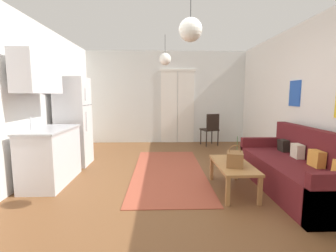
{
  "coord_description": "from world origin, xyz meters",
  "views": [
    {
      "loc": [
        -0.17,
        -3.4,
        1.41
      ],
      "look_at": [
        -0.03,
        1.14,
        0.82
      ],
      "focal_mm": 25.64,
      "sensor_mm": 36.0,
      "label": 1
    }
  ],
  "objects_px": {
    "couch": "(298,172)",
    "accent_chair": "(211,128)",
    "handbag": "(235,159)",
    "coffee_table": "(233,167)",
    "bamboo_vase": "(237,156)",
    "pendant_lamp_near": "(190,30)",
    "pendant_lamp_far": "(165,59)",
    "refrigerator": "(74,122)"
  },
  "relations": [
    {
      "from": "couch",
      "to": "pendant_lamp_far",
      "type": "relative_size",
      "value": 3.36
    },
    {
      "from": "coffee_table",
      "to": "bamboo_vase",
      "type": "relative_size",
      "value": 2.69
    },
    {
      "from": "handbag",
      "to": "refrigerator",
      "type": "distance_m",
      "value": 3.22
    },
    {
      "from": "refrigerator",
      "to": "pendant_lamp_near",
      "type": "relative_size",
      "value": 2.62
    },
    {
      "from": "pendant_lamp_far",
      "to": "coffee_table",
      "type": "bearing_deg",
      "value": -62.56
    },
    {
      "from": "refrigerator",
      "to": "coffee_table",
      "type": "bearing_deg",
      "value": -27.42
    },
    {
      "from": "bamboo_vase",
      "to": "pendant_lamp_near",
      "type": "bearing_deg",
      "value": -140.39
    },
    {
      "from": "coffee_table",
      "to": "bamboo_vase",
      "type": "height_order",
      "value": "bamboo_vase"
    },
    {
      "from": "couch",
      "to": "pendant_lamp_far",
      "type": "xyz_separation_m",
      "value": [
        -1.91,
        1.89,
        1.87
      ]
    },
    {
      "from": "bamboo_vase",
      "to": "pendant_lamp_far",
      "type": "bearing_deg",
      "value": 120.15
    },
    {
      "from": "accent_chair",
      "to": "handbag",
      "type": "bearing_deg",
      "value": 66.39
    },
    {
      "from": "handbag",
      "to": "refrigerator",
      "type": "relative_size",
      "value": 0.18
    },
    {
      "from": "couch",
      "to": "coffee_table",
      "type": "relative_size",
      "value": 2.04
    },
    {
      "from": "couch",
      "to": "accent_chair",
      "type": "bearing_deg",
      "value": 100.8
    },
    {
      "from": "coffee_table",
      "to": "handbag",
      "type": "distance_m",
      "value": 0.2
    },
    {
      "from": "accent_chair",
      "to": "refrigerator",
      "type": "bearing_deg",
      "value": 11.44
    },
    {
      "from": "accent_chair",
      "to": "coffee_table",
      "type": "bearing_deg",
      "value": 66.51
    },
    {
      "from": "handbag",
      "to": "pendant_lamp_near",
      "type": "distance_m",
      "value": 1.82
    },
    {
      "from": "bamboo_vase",
      "to": "handbag",
      "type": "relative_size",
      "value": 1.23
    },
    {
      "from": "handbag",
      "to": "pendant_lamp_near",
      "type": "xyz_separation_m",
      "value": [
        -0.7,
        -0.46,
        1.62
      ]
    },
    {
      "from": "couch",
      "to": "coffee_table",
      "type": "xyz_separation_m",
      "value": [
        -0.95,
        0.04,
        0.07
      ]
    },
    {
      "from": "couch",
      "to": "pendant_lamp_near",
      "type": "relative_size",
      "value": 3.19
    },
    {
      "from": "pendant_lamp_near",
      "to": "pendant_lamp_far",
      "type": "xyz_separation_m",
      "value": [
        -0.24,
        2.43,
        0.03
      ]
    },
    {
      "from": "accent_chair",
      "to": "pendant_lamp_far",
      "type": "height_order",
      "value": "pendant_lamp_far"
    },
    {
      "from": "couch",
      "to": "coffee_table",
      "type": "bearing_deg",
      "value": 177.73
    },
    {
      "from": "handbag",
      "to": "accent_chair",
      "type": "height_order",
      "value": "accent_chair"
    },
    {
      "from": "accent_chair",
      "to": "pendant_lamp_near",
      "type": "distance_m",
      "value": 4.25
    },
    {
      "from": "bamboo_vase",
      "to": "pendant_lamp_far",
      "type": "distance_m",
      "value": 2.64
    },
    {
      "from": "bamboo_vase",
      "to": "accent_chair",
      "type": "height_order",
      "value": "accent_chair"
    },
    {
      "from": "bamboo_vase",
      "to": "handbag",
      "type": "height_order",
      "value": "bamboo_vase"
    },
    {
      "from": "couch",
      "to": "refrigerator",
      "type": "height_order",
      "value": "refrigerator"
    },
    {
      "from": "accent_chair",
      "to": "pendant_lamp_far",
      "type": "distance_m",
      "value": 2.5
    },
    {
      "from": "pendant_lamp_near",
      "to": "bamboo_vase",
      "type": "bearing_deg",
      "value": 39.61
    },
    {
      "from": "refrigerator",
      "to": "pendant_lamp_far",
      "type": "xyz_separation_m",
      "value": [
        1.84,
        0.4,
        1.29
      ]
    },
    {
      "from": "couch",
      "to": "handbag",
      "type": "distance_m",
      "value": 1.0
    },
    {
      "from": "handbag",
      "to": "pendant_lamp_near",
      "type": "bearing_deg",
      "value": -146.97
    },
    {
      "from": "refrigerator",
      "to": "accent_chair",
      "type": "height_order",
      "value": "refrigerator"
    },
    {
      "from": "bamboo_vase",
      "to": "pendant_lamp_near",
      "type": "distance_m",
      "value": 1.93
    },
    {
      "from": "couch",
      "to": "accent_chair",
      "type": "height_order",
      "value": "couch"
    },
    {
      "from": "bamboo_vase",
      "to": "pendant_lamp_near",
      "type": "xyz_separation_m",
      "value": [
        -0.79,
        -0.66,
        1.63
      ]
    },
    {
      "from": "refrigerator",
      "to": "handbag",
      "type": "bearing_deg",
      "value": -29.65
    },
    {
      "from": "pendant_lamp_near",
      "to": "pendant_lamp_far",
      "type": "relative_size",
      "value": 1.05
    }
  ]
}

